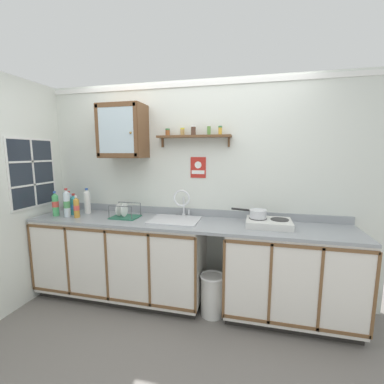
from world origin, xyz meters
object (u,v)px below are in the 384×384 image
Objects in this scene: saucepan at (257,213)px; warning_sign at (198,168)px; bottle_opaque_white_4 at (87,202)px; bottle_water_blue_5 at (69,202)px; bottle_detergent_teal_0 at (74,205)px; bottle_water_clear_2 at (67,204)px; bottle_juice_amber_3 at (77,207)px; trash_bin at (212,294)px; wall_cabinet at (123,131)px; sink at (176,221)px; hot_plate_stove at (269,223)px; dish_rack at (124,214)px; bottle_soda_green_1 at (55,204)px.

saucepan is 1.54× the size of warning_sign.
bottle_water_blue_5 is (-0.25, 0.00, -0.02)m from bottle_opaque_white_4.
bottle_detergent_teal_0 is 0.76× the size of bottle_water_clear_2.
bottle_opaque_white_4 is at bearing 178.94° from saucepan.
bottle_detergent_teal_0 is at bearing 136.98° from bottle_juice_amber_3.
bottle_detergent_teal_0 is at bearing 90.28° from bottle_water_clear_2.
trash_bin is (0.24, -0.40, -1.25)m from warning_sign.
bottle_juice_amber_3 is 0.98m from wall_cabinet.
bottle_water_blue_5 is at bearing 177.81° from sink.
bottle_opaque_white_4 reaches higher than trash_bin.
bottle_juice_amber_3 is 0.20m from bottle_opaque_white_4.
sink is 0.83m from trash_bin.
hot_plate_stove is 1.33× the size of bottle_water_clear_2.
saucepan is 2.06m from bottle_water_clear_2.
sink reaches higher than bottle_juice_amber_3.
bottle_water_blue_5 reaches higher than hot_plate_stove.
hot_plate_stove is at bearing 3.56° from bottle_water_clear_2.
bottle_detergent_teal_0 is 1.84m from trash_bin.
sink reaches higher than bottle_water_blue_5.
dish_rack reaches higher than hot_plate_stove.
sink reaches higher than dish_rack.
bottle_soda_green_1 is at bearing -172.27° from dish_rack.
bottle_water_clear_2 is (-1.22, -0.15, 0.16)m from sink.
bottle_soda_green_1 is 0.49× the size of wall_cabinet.
saucepan is 1.94m from bottle_juice_amber_3.
saucepan is 1.25× the size of bottle_soda_green_1.
bottle_juice_amber_3 is at bearing -166.47° from dish_rack.
bottle_soda_green_1 is 0.97× the size of dish_rack.
wall_cabinet is at bearing 109.81° from dish_rack.
hot_plate_stove is at bearing 3.07° from bottle_soda_green_1.
dish_rack is 1.26m from trash_bin.
saucepan is 1.09× the size of bottle_water_clear_2.
bottle_opaque_white_4 reaches higher than bottle_detergent_teal_0.
bottle_opaque_white_4 reaches higher than saucepan.
wall_cabinet is (-1.58, 0.11, 0.91)m from hot_plate_stove.
bottle_water_blue_5 is 1.12× the size of warning_sign.
sink is 1.99× the size of bottle_water_blue_5.
bottle_water_blue_5 is (-0.26, 0.21, 0.01)m from bottle_juice_amber_3.
sink is at bearing 160.10° from trash_bin.
bottle_detergent_teal_0 is 0.82× the size of bottle_opaque_white_4.
bottle_detergent_teal_0 is 0.12m from bottle_water_clear_2.
dish_rack is at bearing -6.21° from bottle_water_blue_5.
saucepan is 2.19m from bottle_water_blue_5.
warning_sign is (0.77, 0.28, 0.51)m from dish_rack.
bottle_juice_amber_3 is 0.33m from bottle_water_blue_5.
dish_rack is at bearing 173.13° from trash_bin.
bottle_juice_amber_3 is at bearing -2.11° from bottle_water_clear_2.
bottle_water_clear_2 is at bearing -3.67° from bottle_soda_green_1.
dish_rack is at bearing 10.53° from bottle_water_clear_2.
bottle_opaque_white_4 is at bearing 59.14° from bottle_water_clear_2.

